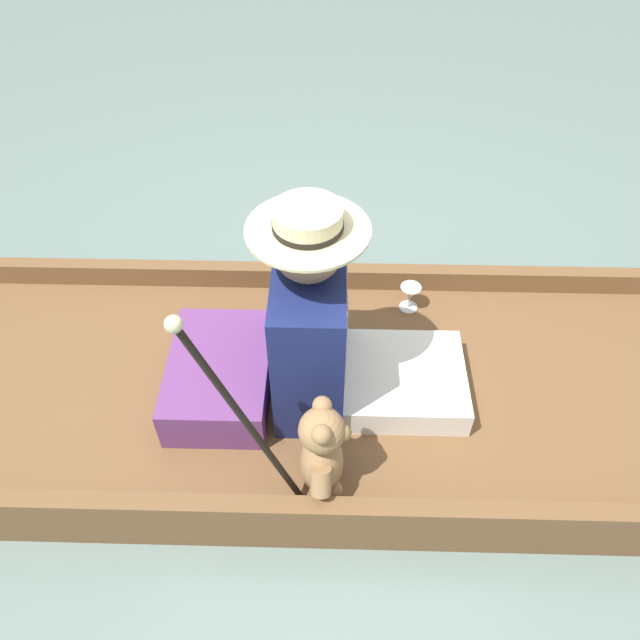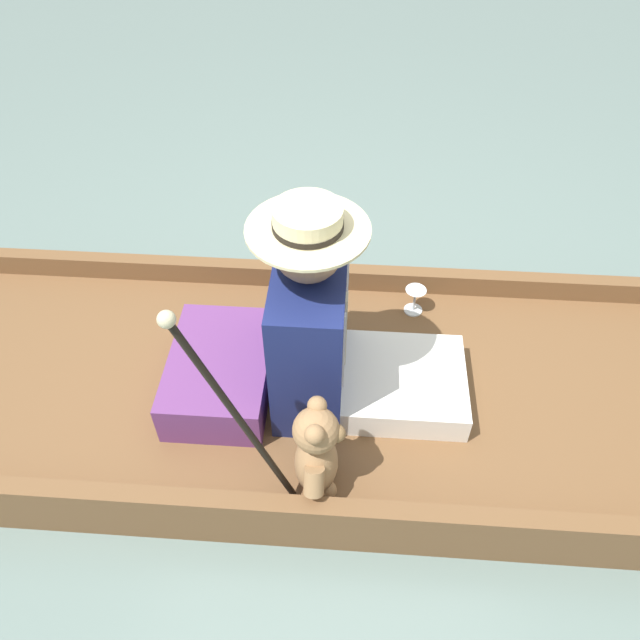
{
  "view_description": "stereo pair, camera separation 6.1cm",
  "coord_description": "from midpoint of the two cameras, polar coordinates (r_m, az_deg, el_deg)",
  "views": [
    {
      "loc": [
        1.41,
        -0.02,
        1.94
      ],
      "look_at": [
        0.02,
        -0.06,
        0.5
      ],
      "focal_mm": 35.0,
      "sensor_mm": 36.0,
      "label": 1
    },
    {
      "loc": [
        1.4,
        0.04,
        1.94
      ],
      "look_at": [
        0.02,
        -0.06,
        0.5
      ],
      "focal_mm": 35.0,
      "sensor_mm": 36.0,
      "label": 2
    }
  ],
  "objects": [
    {
      "name": "ground_plane",
      "position": [
        2.4,
        2.16,
        -7.91
      ],
      "size": [
        16.0,
        16.0,
        0.0
      ],
      "primitive_type": "plane",
      "color": "slate"
    },
    {
      "name": "punt_boat",
      "position": [
        2.33,
        2.21,
        -6.79
      ],
      "size": [
        1.12,
        3.19,
        0.23
      ],
      "color": "brown",
      "rests_on": "ground_plane"
    },
    {
      "name": "seat_cushion",
      "position": [
        2.23,
        -8.27,
        -4.75
      ],
      "size": [
        0.49,
        0.35,
        0.17
      ],
      "color": "#6B3875",
      "rests_on": "punt_boat"
    },
    {
      "name": "seated_person",
      "position": [
        2.05,
        1.89,
        -1.32
      ],
      "size": [
        0.43,
        0.72,
        0.79
      ],
      "rotation": [
        0.0,
        0.0,
        0.18
      ],
      "color": "white",
      "rests_on": "punt_boat"
    },
    {
      "name": "teddy_bear",
      "position": [
        1.91,
        0.68,
        -12.04
      ],
      "size": [
        0.26,
        0.16,
        0.38
      ],
      "color": "#9E754C",
      "rests_on": "punt_boat"
    },
    {
      "name": "wine_glass",
      "position": [
        2.51,
        9.39,
        2.22
      ],
      "size": [
        0.08,
        0.08,
        0.11
      ],
      "color": "silver",
      "rests_on": "punt_boat"
    },
    {
      "name": "walking_cane",
      "position": [
        1.65,
        -7.29,
        -7.73
      ],
      "size": [
        0.04,
        0.3,
        0.81
      ],
      "color": "black",
      "rests_on": "punt_boat"
    }
  ]
}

